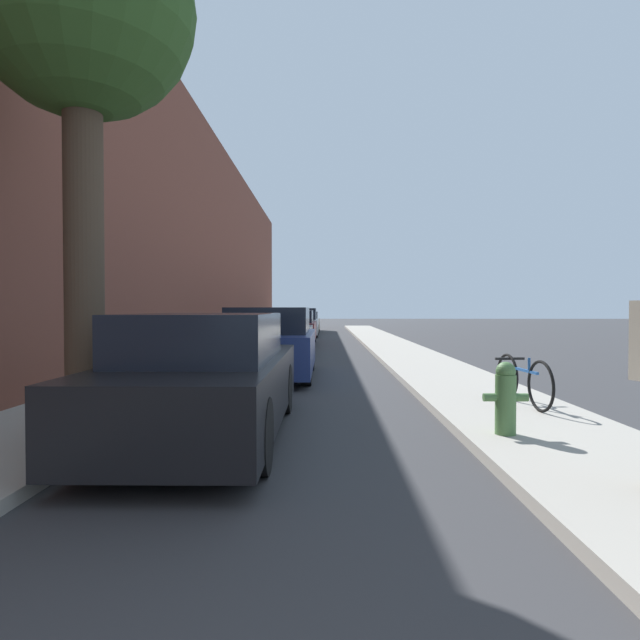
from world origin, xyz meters
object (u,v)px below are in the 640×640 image
at_px(parked_car_white, 301,323).
at_px(bicycle, 523,380).
at_px(parked_car_navy, 271,344).
at_px(parked_car_champagne, 305,322).
at_px(parked_car_black, 208,378).
at_px(parked_car_maroon, 293,328).
at_px(fire_hydrant, 506,397).
at_px(street_tree_near, 82,14).
at_px(parked_car_grey, 284,334).

height_order(parked_car_white, bicycle, parked_car_white).
relative_size(parked_car_navy, parked_car_champagne, 0.95).
bearing_deg(parked_car_navy, parked_car_champagne, 90.28).
distance_m(parked_car_black, parked_car_maroon, 15.45).
height_order(parked_car_black, parked_car_navy, parked_car_navy).
height_order(parked_car_navy, fire_hydrant, parked_car_navy).
relative_size(parked_car_maroon, parked_car_champagne, 1.02).
height_order(parked_car_white, parked_car_champagne, parked_car_white).
bearing_deg(fire_hydrant, bicycle, 64.11).
relative_size(parked_car_navy, street_tree_near, 0.67).
height_order(parked_car_navy, parked_car_grey, parked_car_navy).
xyz_separation_m(parked_car_white, bicycle, (4.07, -19.91, -0.23)).
relative_size(parked_car_maroon, fire_hydrant, 5.57).
height_order(parked_car_navy, street_tree_near, street_tree_near).
bearing_deg(parked_car_navy, parked_car_black, -91.70).
xyz_separation_m(parked_car_black, street_tree_near, (-1.38, -0.06, 4.08)).
distance_m(parked_car_black, parked_car_white, 21.33).
bearing_deg(street_tree_near, parked_car_black, 2.57).
xyz_separation_m(parked_car_navy, street_tree_near, (-1.53, -5.31, 4.06)).
relative_size(parked_car_white, parked_car_champagne, 0.92).
bearing_deg(parked_car_champagne, parked_car_black, -90.12).
bearing_deg(parked_car_maroon, parked_car_grey, -89.45).
bearing_deg(parked_car_maroon, parked_car_white, 89.40).
relative_size(parked_car_maroon, bicycle, 2.62).
distance_m(parked_car_grey, parked_car_white, 10.83).
relative_size(parked_car_black, parked_car_maroon, 1.00).
xyz_separation_m(parked_car_maroon, bicycle, (4.13, -14.02, -0.21)).
relative_size(parked_car_navy, fire_hydrant, 5.17).
relative_size(street_tree_near, bicycle, 3.60).
xyz_separation_m(parked_car_maroon, fire_hydrant, (3.30, -15.73, -0.15)).
bearing_deg(fire_hydrant, parked_car_navy, 119.51).
height_order(parked_car_maroon, fire_hydrant, parked_car_maroon).
height_order(street_tree_near, fire_hydrant, street_tree_near).
xyz_separation_m(parked_car_grey, street_tree_near, (-1.41, -10.57, 4.08)).
bearing_deg(bicycle, parked_car_champagne, 93.80).
relative_size(parked_car_navy, parked_car_maroon, 0.93).
distance_m(parked_car_maroon, bicycle, 14.62).
xyz_separation_m(parked_car_navy, parked_car_champagne, (-0.10, 21.22, -0.08)).
xyz_separation_m(parked_car_maroon, street_tree_near, (-1.37, -15.51, 4.09)).
xyz_separation_m(parked_car_black, parked_car_maroon, (-0.01, 15.45, -0.00)).
bearing_deg(parked_car_grey, parked_car_white, 89.92).
xyz_separation_m(parked_car_grey, parked_car_champagne, (0.02, 15.97, -0.06)).
height_order(parked_car_grey, bicycle, parked_car_grey).
height_order(parked_car_black, parked_car_white, parked_car_white).
height_order(parked_car_black, street_tree_near, street_tree_near).
height_order(parked_car_champagne, bicycle, parked_car_champagne).
bearing_deg(fire_hydrant, parked_car_champagne, 96.89).
bearing_deg(bicycle, parked_car_navy, 130.59).
xyz_separation_m(parked_car_grey, parked_car_white, (0.01, 10.83, 0.01)).
distance_m(parked_car_black, street_tree_near, 4.31).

